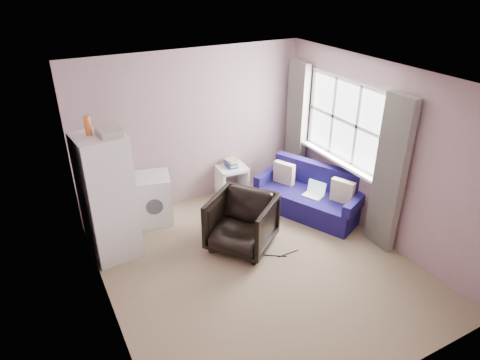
{
  "coord_description": "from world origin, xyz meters",
  "views": [
    {
      "loc": [
        -2.36,
        -3.92,
        3.63
      ],
      "look_at": [
        0.05,
        0.6,
        1.0
      ],
      "focal_mm": 32.0,
      "sensor_mm": 36.0,
      "label": 1
    }
  ],
  "objects_px": {
    "washing_machine": "(153,197)",
    "sofa": "(311,196)",
    "fridge": "(107,197)",
    "side_table": "(231,178)",
    "armchair": "(242,221)"
  },
  "relations": [
    {
      "from": "armchair",
      "to": "washing_machine",
      "type": "distance_m",
      "value": 1.53
    },
    {
      "from": "fridge",
      "to": "side_table",
      "type": "xyz_separation_m",
      "value": [
        2.18,
        0.72,
        -0.58
      ]
    },
    {
      "from": "washing_machine",
      "to": "sofa",
      "type": "bearing_deg",
      "value": -7.7
    },
    {
      "from": "washing_machine",
      "to": "sofa",
      "type": "xyz_separation_m",
      "value": [
        2.31,
        -0.93,
        -0.12
      ]
    },
    {
      "from": "armchair",
      "to": "fridge",
      "type": "bearing_deg",
      "value": -151.33
    },
    {
      "from": "side_table",
      "to": "sofa",
      "type": "bearing_deg",
      "value": -51.21
    },
    {
      "from": "fridge",
      "to": "sofa",
      "type": "height_order",
      "value": "fridge"
    },
    {
      "from": "armchair",
      "to": "washing_machine",
      "type": "height_order",
      "value": "armchair"
    },
    {
      "from": "fridge",
      "to": "side_table",
      "type": "bearing_deg",
      "value": 11.38
    },
    {
      "from": "fridge",
      "to": "side_table",
      "type": "relative_size",
      "value": 3.01
    },
    {
      "from": "fridge",
      "to": "sofa",
      "type": "xyz_separation_m",
      "value": [
        3.06,
        -0.37,
        -0.61
      ]
    },
    {
      "from": "armchair",
      "to": "washing_machine",
      "type": "xyz_separation_m",
      "value": [
        -0.86,
        1.26,
        -0.03
      ]
    },
    {
      "from": "side_table",
      "to": "sofa",
      "type": "distance_m",
      "value": 1.4
    },
    {
      "from": "washing_machine",
      "to": "side_table",
      "type": "bearing_deg",
      "value": 20.81
    },
    {
      "from": "armchair",
      "to": "sofa",
      "type": "height_order",
      "value": "armchair"
    }
  ]
}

